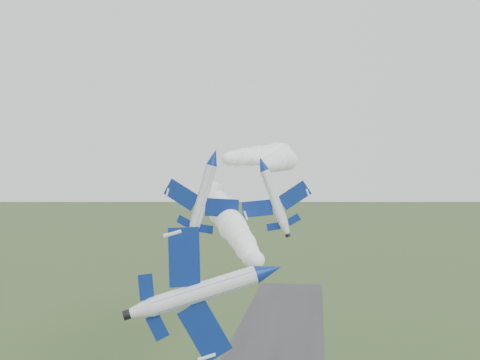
% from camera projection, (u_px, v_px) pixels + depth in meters
% --- Properties ---
extents(jet_lead, '(6.19, 14.18, 11.52)m').
position_uv_depth(jet_lead, '(269.00, 271.00, 47.56)').
color(jet_lead, white).
extents(smoke_trail_jet_lead, '(22.19, 55.85, 5.20)m').
position_uv_depth(smoke_trail_jet_lead, '(226.00, 217.00, 79.49)').
color(smoke_trail_jet_lead, white).
extents(jet_pair_left, '(11.21, 13.83, 4.32)m').
position_uv_depth(jet_pair_left, '(214.00, 157.00, 76.11)').
color(jet_pair_left, white).
extents(smoke_trail_jet_pair_left, '(12.33, 56.82, 5.00)m').
position_uv_depth(smoke_trail_jet_pair_left, '(260.00, 155.00, 107.11)').
color(smoke_trail_jet_pair_left, white).
extents(jet_pair_right, '(9.30, 11.85, 3.96)m').
position_uv_depth(jet_pair_right, '(262.00, 164.00, 74.96)').
color(jet_pair_right, white).
extents(smoke_trail_jet_pair_right, '(5.83, 57.09, 5.16)m').
position_uv_depth(smoke_trail_jet_pair_right, '(279.00, 161.00, 105.84)').
color(smoke_trail_jet_pair_right, white).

